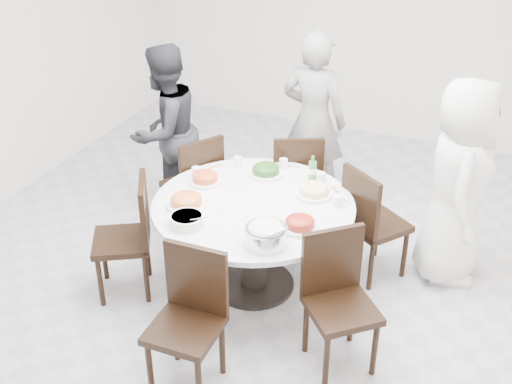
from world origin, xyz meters
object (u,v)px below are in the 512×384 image
at_px(chair_sw, 121,238).
at_px(chair_s, 184,326).
at_px(chair_nw, 192,184).
at_px(diner_middle, 314,121).
at_px(rice_bowl, 266,236).
at_px(dining_table, 253,246).
at_px(chair_ne, 377,222).
at_px(diner_left, 165,131).
at_px(chair_n, 296,179).
at_px(diner_right, 458,183).
at_px(beverage_bottle, 313,169).
at_px(chair_se, 342,307).
at_px(soup_bowl, 187,220).

relative_size(chair_sw, chair_s, 1.00).
bearing_deg(chair_nw, diner_middle, 170.13).
bearing_deg(rice_bowl, dining_table, 121.94).
xyz_separation_m(dining_table, chair_ne, (0.82, 0.55, 0.10)).
relative_size(chair_ne, diner_left, 0.60).
relative_size(chair_ne, chair_n, 1.00).
distance_m(diner_right, diner_left, 2.56).
bearing_deg(chair_sw, beverage_bottle, 98.29).
height_order(dining_table, diner_middle, diner_middle).
bearing_deg(diner_left, rice_bowl, 62.85).
relative_size(chair_se, diner_left, 0.60).
distance_m(chair_se, diner_right, 1.46).
bearing_deg(diner_right, beverage_bottle, 94.54).
xyz_separation_m(chair_s, rice_bowl, (0.27, 0.66, 0.34)).
bearing_deg(chair_se, chair_sw, 134.74).
bearing_deg(chair_ne, chair_se, 128.72).
height_order(dining_table, chair_n, chair_n).
relative_size(chair_ne, chair_se, 1.00).
distance_m(diner_middle, rice_bowl, 1.94).
bearing_deg(soup_bowl, chair_n, 77.96).
height_order(chair_ne, soup_bowl, chair_ne).
bearing_deg(chair_s, diner_middle, 89.82).
distance_m(chair_n, diner_middle, 0.61).
bearing_deg(dining_table, diner_left, 146.26).
distance_m(dining_table, chair_n, 0.96).
xyz_separation_m(diner_right, beverage_bottle, (-1.07, -0.27, 0.03)).
height_order(chair_ne, chair_n, same).
bearing_deg(chair_sw, chair_n, 117.52).
distance_m(diner_right, soup_bowl, 2.06).
height_order(chair_nw, chair_s, same).
bearing_deg(diner_middle, chair_sw, 68.57).
relative_size(chair_sw, diner_middle, 0.57).
xyz_separation_m(chair_ne, diner_right, (0.54, 0.22, 0.35)).
relative_size(chair_ne, chair_sw, 1.00).
relative_size(chair_se, soup_bowl, 3.95).
relative_size(chair_nw, chair_s, 1.00).
bearing_deg(chair_sw, diner_left, 164.14).
xyz_separation_m(chair_se, diner_left, (-2.06, 1.36, 0.32)).
relative_size(chair_n, diner_left, 0.60).
height_order(chair_sw, soup_bowl, chair_sw).
bearing_deg(chair_n, dining_table, 65.52).
xyz_separation_m(chair_ne, rice_bowl, (-0.53, -1.01, 0.34)).
relative_size(chair_nw, beverage_bottle, 4.41).
distance_m(chair_ne, chair_s, 1.85).
bearing_deg(dining_table, rice_bowl, -58.06).
height_order(chair_nw, diner_right, diner_right).
relative_size(diner_right, beverage_bottle, 7.65).
bearing_deg(rice_bowl, soup_bowl, 179.24).
bearing_deg(chair_sw, soup_bowl, 58.42).
height_order(chair_se, diner_middle, diner_middle).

